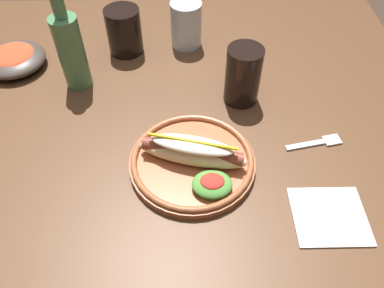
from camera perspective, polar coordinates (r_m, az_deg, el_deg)
name	(u,v)px	position (r m, az deg, el deg)	size (l,w,h in m)	color
ground_plane	(172,266)	(1.45, -3.01, -17.93)	(8.00, 8.00, 0.00)	#3D2D23
dining_table	(161,152)	(0.89, -4.67, -1.19)	(1.25, 1.10, 0.74)	#51331E
hot_dog_plate	(193,160)	(0.73, 0.20, -2.39)	(0.25, 0.25, 0.08)	#9E5633
fork	(318,143)	(0.83, 18.45, 0.18)	(0.12, 0.04, 0.00)	silver
soda_cup	(243,75)	(0.85, 7.69, 10.24)	(0.08, 0.08, 0.13)	black
water_cup	(186,24)	(1.02, -0.89, 17.60)	(0.08, 0.08, 0.12)	silver
extra_cup	(124,31)	(1.01, -10.20, 16.44)	(0.09, 0.09, 0.12)	black
glass_bottle	(71,50)	(0.91, -17.82, 13.37)	(0.06, 0.06, 0.24)	#4C7F51
side_bowl	(14,58)	(1.06, -25.33, 11.59)	(0.15, 0.15, 0.05)	#423833
napkin	(329,216)	(0.73, 19.99, -10.18)	(0.13, 0.12, 0.00)	white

